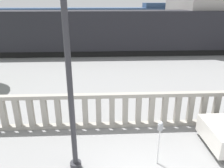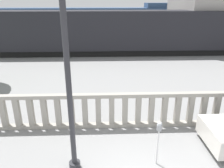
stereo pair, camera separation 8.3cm
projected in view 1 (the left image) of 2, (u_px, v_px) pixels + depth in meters
balustrade at (132, 110)px, 8.43m from camera, size 13.53×0.24×1.41m
lamppost at (67, 50)px, 5.24m from camera, size 0.39×0.39×6.20m
parking_meter at (160, 131)px, 6.28m from camera, size 0.15×0.15×1.47m
train_near at (156, 31)px, 19.87m from camera, size 29.93×3.19×4.42m
train_far at (80, 22)px, 28.40m from camera, size 23.06×3.12×4.32m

